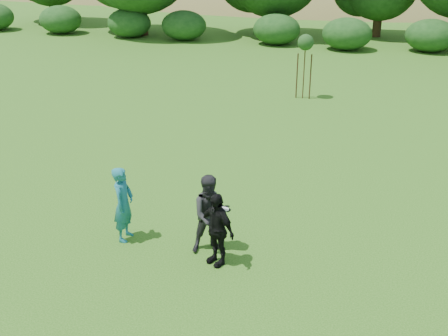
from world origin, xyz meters
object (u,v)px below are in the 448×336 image
object	(u,v)px
player_grey	(211,214)
player_black	(217,229)
sapling	(306,44)
player_teal	(123,204)

from	to	relation	value
player_grey	player_black	distance (m)	0.57
player_black	sapling	size ratio (longest dim) A/B	0.61
player_grey	player_black	world-z (taller)	player_grey
player_black	player_grey	bearing A→B (deg)	150.05
player_grey	player_teal	bearing A→B (deg)	151.37
player_grey	sapling	xyz separation A→B (m)	(0.07, 13.49, 1.46)
player_black	player_teal	bearing A→B (deg)	-159.54
player_black	sapling	bearing A→B (deg)	120.84
player_teal	sapling	xyz separation A→B (m)	(2.26, 13.56, 1.47)
player_black	sapling	distance (m)	14.06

